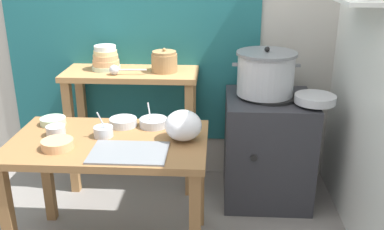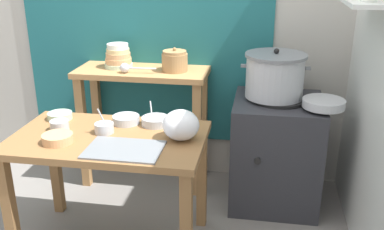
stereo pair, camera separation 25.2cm
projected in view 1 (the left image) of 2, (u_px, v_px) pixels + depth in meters
name	position (u px, v px, depth m)	size (l,w,h in m)	color
wall_back	(163.00, 9.00, 3.22)	(4.40, 0.12, 2.60)	#B2ADA3
prep_table	(110.00, 157.00, 2.48)	(1.10, 0.66, 0.72)	olive
back_shelf_table	(132.00, 100.00, 3.21)	(0.96, 0.40, 0.90)	#B27F4C
stove_block	(267.00, 148.00, 3.13)	(0.60, 0.61, 0.78)	#2D2D33
steamer_pot	(266.00, 73.00, 2.96)	(0.46, 0.41, 0.33)	#B7BABF
clay_pot	(164.00, 62.00, 3.09)	(0.18, 0.18, 0.17)	#A37A4C
bowl_stack_enamel	(106.00, 59.00, 3.14)	(0.20, 0.20, 0.18)	#B7D1AD
ladle	(116.00, 70.00, 3.02)	(0.26, 0.07, 0.07)	#B7BABF
serving_tray	(129.00, 153.00, 2.27)	(0.40, 0.28, 0.01)	slate
plastic_bag	(183.00, 125.00, 2.41)	(0.21, 0.20, 0.17)	white
wide_pan	(315.00, 99.00, 2.84)	(0.27, 0.27, 0.05)	#B7BABF
prep_bowl_0	(153.00, 122.00, 2.61)	(0.17, 0.17, 0.14)	#B7BABF
prep_bowl_1	(53.00, 121.00, 2.65)	(0.15, 0.15, 0.04)	#B7D1AD
prep_bowl_2	(57.00, 144.00, 2.32)	(0.17, 0.17, 0.05)	tan
prep_bowl_3	(103.00, 131.00, 2.47)	(0.11, 0.11, 0.16)	#B7BABF
prep_bowl_4	(123.00, 122.00, 2.62)	(0.16, 0.16, 0.05)	#B7BABF
prep_bowl_5	(56.00, 130.00, 2.48)	(0.11, 0.11, 0.06)	#B7BABF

